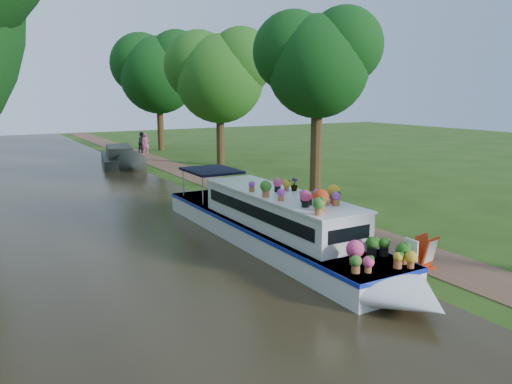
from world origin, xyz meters
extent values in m
plane|color=#203E0F|center=(0.00, 0.00, 0.00)|extent=(100.00, 100.00, 0.00)
cube|color=black|center=(-6.00, 0.00, 0.01)|extent=(10.00, 100.00, 0.02)
cube|color=brown|center=(1.20, 0.00, 0.01)|extent=(2.20, 100.00, 0.03)
cube|color=silver|center=(-2.25, -2.32, 0.40)|extent=(2.20, 12.00, 0.75)
cube|color=#102395|center=(-2.25, -2.32, 0.71)|extent=(2.24, 12.04, 0.12)
cube|color=silver|center=(-2.25, -3.12, 1.29)|extent=(1.80, 7.00, 1.05)
cube|color=silver|center=(-2.25, -3.12, 1.85)|extent=(1.90, 7.10, 0.06)
cube|color=black|center=(-1.34, -3.12, 1.37)|extent=(0.03, 6.40, 0.38)
cube|color=black|center=(-3.16, -3.12, 1.37)|extent=(0.03, 6.40, 0.38)
cube|color=black|center=(-2.25, 1.98, 1.92)|extent=(1.90, 2.40, 0.10)
cube|color=white|center=(-1.10, -7.72, 1.07)|extent=(0.04, 0.45, 0.55)
imported|color=#1A4A13|center=(-2.41, -4.65, 2.06)|extent=(0.21, 0.23, 0.36)
imported|color=#1A4A13|center=(-1.61, -3.09, 2.09)|extent=(0.26, 0.26, 0.42)
cylinder|color=#312210|center=(3.80, 3.00, 2.27)|extent=(0.56, 0.56, 4.55)
sphere|color=black|center=(3.80, 3.00, 6.23)|extent=(4.80, 4.80, 4.80)
sphere|color=black|center=(4.76, 2.28, 7.19)|extent=(3.60, 3.60, 3.60)
sphere|color=black|center=(2.96, 3.84, 6.95)|extent=(3.84, 3.84, 3.84)
cylinder|color=#312210|center=(4.50, 15.00, 1.92)|extent=(0.56, 0.56, 3.85)
sphere|color=#1A4A13|center=(4.50, 15.00, 5.95)|extent=(6.00, 6.00, 6.00)
sphere|color=#1A4A13|center=(5.70, 14.10, 7.15)|extent=(4.50, 4.50, 4.50)
sphere|color=#1A4A13|center=(3.45, 16.05, 6.85)|extent=(4.80, 4.80, 4.80)
cylinder|color=#312210|center=(4.00, 26.00, 2.10)|extent=(0.56, 0.56, 4.20)
sphere|color=black|center=(4.00, 26.00, 6.51)|extent=(6.60, 6.60, 6.60)
sphere|color=black|center=(5.32, 25.01, 7.83)|extent=(4.95, 4.95, 4.95)
sphere|color=black|center=(2.85, 27.16, 7.50)|extent=(5.28, 5.28, 5.28)
cube|color=black|center=(-1.75, 18.80, 0.34)|extent=(3.20, 6.64, 0.64)
cube|color=black|center=(-1.75, 18.27, 1.03)|extent=(2.27, 3.95, 0.74)
cube|color=red|center=(0.45, -6.91, 0.04)|extent=(0.61, 0.53, 0.03)
cube|color=red|center=(0.45, -7.02, 0.52)|extent=(0.64, 0.35, 0.96)
cube|color=red|center=(0.45, -6.79, 0.52)|extent=(0.64, 0.35, 0.96)
cube|color=white|center=(0.45, -7.06, 0.57)|extent=(0.49, 0.25, 0.67)
imported|color=#ED6185|center=(1.90, 23.80, 0.89)|extent=(0.66, 0.46, 1.72)
imported|color=black|center=(1.90, 24.68, 0.91)|extent=(1.08, 1.01, 1.76)
imported|color=#336B20|center=(0.05, 0.78, 0.19)|extent=(0.37, 0.33, 0.38)
camera|label=1|loc=(-10.75, -16.42, 5.07)|focal=35.00mm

